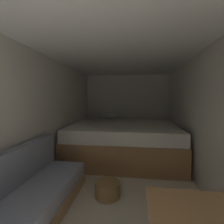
% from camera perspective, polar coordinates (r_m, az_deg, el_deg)
% --- Properties ---
extents(ground_plane, '(6.85, 6.85, 0.00)m').
position_cam_1_polar(ground_plane, '(2.68, 2.19, -24.73)').
color(ground_plane, beige).
extents(wall_back, '(2.48, 0.05, 2.01)m').
position_cam_1_polar(wall_back, '(4.79, 5.24, 0.86)').
color(wall_back, silver).
rests_on(wall_back, ground).
extents(wall_left, '(0.05, 4.85, 2.01)m').
position_cam_1_polar(wall_left, '(2.76, -23.77, -2.16)').
color(wall_left, silver).
rests_on(wall_left, ground).
extents(wall_right, '(0.05, 4.85, 2.01)m').
position_cam_1_polar(wall_right, '(2.54, 30.73, -2.94)').
color(wall_right, silver).
rests_on(wall_right, ground).
extents(ceiling_slab, '(2.48, 4.85, 0.05)m').
position_cam_1_polar(ceiling_slab, '(2.45, 2.34, 21.83)').
color(ceiling_slab, white).
rests_on(ceiling_slab, wall_left).
extents(bed, '(2.26, 2.09, 0.93)m').
position_cam_1_polar(bed, '(3.79, 4.26, -9.68)').
color(bed, '#9E7247').
rests_on(bed, ground).
extents(sofa_left, '(0.64, 2.01, 0.75)m').
position_cam_1_polar(sofa_left, '(2.09, -30.20, -27.04)').
color(sofa_left, tan).
rests_on(sofa_left, ground).
extents(wicker_basket, '(0.33, 0.33, 0.20)m').
position_cam_1_polar(wicker_basket, '(2.41, -1.65, -25.61)').
color(wicker_basket, olive).
rests_on(wicker_basket, ground).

